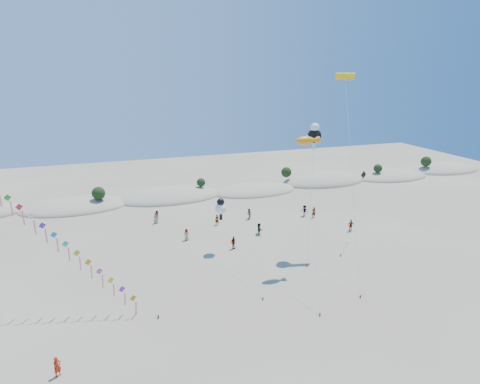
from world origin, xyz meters
name	(u,v)px	position (x,y,z in m)	size (l,w,h in m)	color
ground	(260,360)	(0.00, 0.00, 0.00)	(160.00, 160.00, 0.00)	#7F7158
dune_ridge	(175,196)	(1.06, 45.14, 0.11)	(145.30, 11.49, 5.57)	gray
fish_kite	(308,141)	(10.99, 14.27, 14.67)	(4.91, 11.07, 15.20)	#3F2D1E
cartoon_kite_low	(221,207)	(2.76, 20.66, 5.79)	(1.44, 13.44, 6.96)	#3F2D1E
cartoon_kite_high	(314,134)	(13.63, 17.58, 14.79)	(3.69, 5.48, 16.16)	#3F2D1E
parafoil_kite	(345,80)	(17.65, 18.10, 20.99)	(6.05, 13.68, 21.83)	#3F2D1E
dark_kite	(358,193)	(20.79, 17.92, 6.71)	(6.49, 5.20, 9.30)	#3F2D1E
flyer_foreground	(57,367)	(-15.03, 3.19, 0.83)	(0.61, 0.40, 1.66)	red
beachgoers	(247,221)	(8.61, 27.19, 0.84)	(27.00, 14.94, 1.76)	slate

